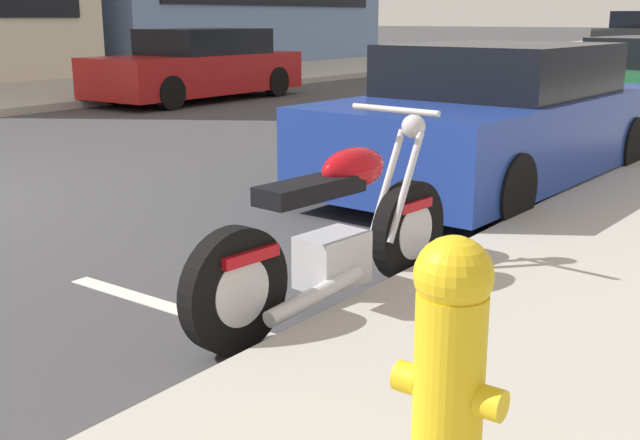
% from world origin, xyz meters
% --- Properties ---
extents(sidewalk_far_curb, '(120.00, 5.00, 0.14)m').
position_xyz_m(sidewalk_far_curb, '(12.00, 7.37, 0.07)').
color(sidewalk_far_curb, '#ADA89E').
rests_on(sidewalk_far_curb, ground).
extents(parking_stall_stripe, '(0.12, 2.20, 0.01)m').
position_xyz_m(parking_stall_stripe, '(0.00, -4.27, 0.00)').
color(parking_stall_stripe, silver).
rests_on(parking_stall_stripe, ground).
extents(parked_motorcycle, '(2.13, 0.62, 1.12)m').
position_xyz_m(parked_motorcycle, '(0.55, -4.79, 0.43)').
color(parked_motorcycle, black).
rests_on(parked_motorcycle, ground).
extents(parked_car_across_street, '(4.38, 2.04, 1.39)m').
position_xyz_m(parked_car_across_street, '(4.26, -4.09, 0.66)').
color(parked_car_across_street, navy).
rests_on(parked_car_across_street, ground).
extents(car_opposite_curb, '(4.69, 1.87, 1.41)m').
position_xyz_m(car_opposite_curb, '(8.48, 4.19, 0.67)').
color(car_opposite_curb, '#AD1919').
rests_on(car_opposite_curb, ground).
extents(fire_hydrant, '(0.24, 0.36, 0.87)m').
position_xyz_m(fire_hydrant, '(-0.90, -6.24, 0.60)').
color(fire_hydrant, gold).
rests_on(fire_hydrant, sidewalk_near_curb).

